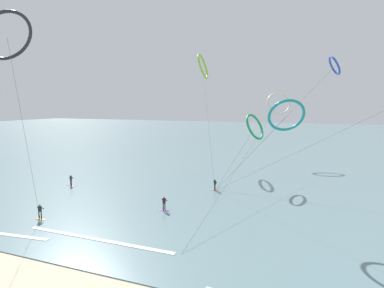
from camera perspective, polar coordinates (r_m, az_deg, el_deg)
The scene contains 13 objects.
sea_water at distance 119.25m, azimuth 14.97°, elevation 0.96°, with size 400.00×200.00×0.08m, color slate.
surfer_magenta at distance 51.94m, azimuth -20.82°, elevation -6.19°, with size 1.40×0.65×1.70m.
surfer_violet at distance 37.81m, azimuth -5.01°, elevation -10.68°, with size 1.40×0.65×1.70m.
surfer_amber at distance 38.57m, azimuth -25.53°, elevation -11.01°, with size 1.40×0.61×1.70m.
surfer_coral at distance 46.15m, azimuth 4.12°, elevation -7.38°, with size 1.40×0.60×1.70m.
kite_charcoal at distance 36.38m, azimuth -30.18°, elevation 16.35°, with size 3.33×5.28×21.04m.
kite_ivory at distance 71.08m, azimuth 15.22°, elevation 7.01°, with size 5.76×50.53×14.95m.
kite_cobalt at distance 55.45m, azimuth 24.09°, elevation 12.65°, with size 16.65×14.21×19.85m.
kite_emerald at distance 50.68m, azimuth 11.17°, elevation 3.04°, with size 5.96×9.51×10.94m.
kite_teal at distance 34.62m, azimuth 16.50°, elevation 4.89°, with size 12.43×10.00×12.95m.
kite_lime at distance 70.40m, azimuth 1.97°, elevation 13.69°, with size 11.35×26.18×23.15m.
wave_crest_mid at distance 35.69m, azimuth -29.68°, elevation -14.01°, with size 8.33×0.50×0.12m, color white.
wave_crest_far at distance 31.62m, azimuth -16.60°, elevation -16.10°, with size 15.62×0.50×0.12m, color white.
Camera 1 is at (12.80, -11.76, 12.38)m, focal length 29.83 mm.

